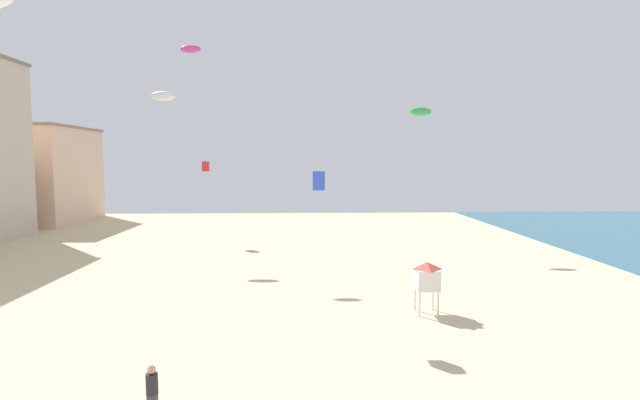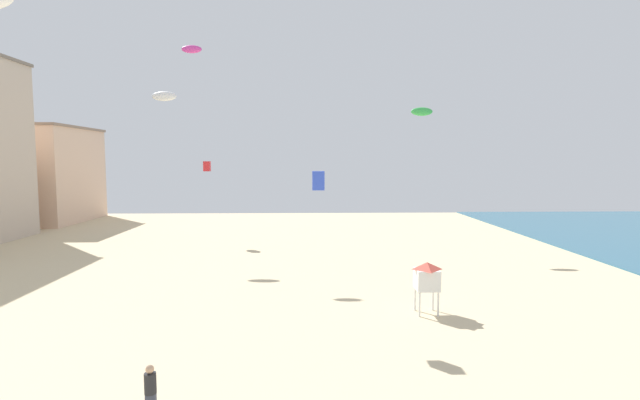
{
  "view_description": "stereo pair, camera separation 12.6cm",
  "coord_description": "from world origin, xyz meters",
  "px_view_note": "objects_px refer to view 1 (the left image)",
  "views": [
    {
      "loc": [
        4.03,
        -4.74,
        7.45
      ],
      "look_at": [
        4.82,
        18.32,
        5.46
      ],
      "focal_mm": 25.46,
      "sensor_mm": 36.0,
      "label": 1
    },
    {
      "loc": [
        4.16,
        -4.74,
        7.45
      ],
      "look_at": [
        4.82,
        18.32,
        5.46
      ],
      "focal_mm": 25.46,
      "sensor_mm": 36.0,
      "label": 2
    }
  ],
  "objects_px": {
    "kite_flyer": "(152,390)",
    "lifeguard_stand": "(427,276)",
    "kite_magenta_parafoil": "(191,49)",
    "kite_red_box": "(206,166)",
    "kite_white_parafoil": "(163,96)",
    "kite_green_parafoil_2": "(421,112)",
    "kite_blue_box_2": "(319,181)"
  },
  "relations": [
    {
      "from": "kite_flyer",
      "to": "lifeguard_stand",
      "type": "xyz_separation_m",
      "value": [
        10.34,
        8.9,
        0.92
      ]
    },
    {
      "from": "kite_magenta_parafoil",
      "to": "kite_flyer",
      "type": "bearing_deg",
      "value": -79.57
    },
    {
      "from": "kite_flyer",
      "to": "kite_magenta_parafoil",
      "type": "xyz_separation_m",
      "value": [
        -4.16,
        22.59,
        14.93
      ]
    },
    {
      "from": "kite_red_box",
      "to": "kite_white_parafoil",
      "type": "relative_size",
      "value": 0.47
    },
    {
      "from": "kite_flyer",
      "to": "kite_green_parafoil_2",
      "type": "bearing_deg",
      "value": 38.61
    },
    {
      "from": "kite_blue_box_2",
      "to": "kite_flyer",
      "type": "bearing_deg",
      "value": -122.71
    },
    {
      "from": "kite_flyer",
      "to": "kite_magenta_parafoil",
      "type": "distance_m",
      "value": 27.39
    },
    {
      "from": "kite_blue_box_2",
      "to": "kite_white_parafoil",
      "type": "distance_m",
      "value": 21.15
    },
    {
      "from": "kite_red_box",
      "to": "kite_green_parafoil_2",
      "type": "relative_size",
      "value": 0.5
    },
    {
      "from": "kite_red_box",
      "to": "kite_green_parafoil_2",
      "type": "bearing_deg",
      "value": -11.06
    },
    {
      "from": "kite_green_parafoil_2",
      "to": "kite_white_parafoil",
      "type": "relative_size",
      "value": 0.94
    },
    {
      "from": "kite_red_box",
      "to": "kite_flyer",
      "type": "bearing_deg",
      "value": -80.93
    },
    {
      "from": "kite_flyer",
      "to": "kite_magenta_parafoil",
      "type": "bearing_deg",
      "value": 77.86
    },
    {
      "from": "lifeguard_stand",
      "to": "kite_red_box",
      "type": "xyz_separation_m",
      "value": [
        -15.05,
        20.63,
        5.13
      ]
    },
    {
      "from": "lifeguard_stand",
      "to": "kite_white_parafoil",
      "type": "bearing_deg",
      "value": 132.91
    },
    {
      "from": "kite_blue_box_2",
      "to": "lifeguard_stand",
      "type": "bearing_deg",
      "value": 11.51
    },
    {
      "from": "kite_green_parafoil_2",
      "to": "kite_red_box",
      "type": "bearing_deg",
      "value": 168.94
    },
    {
      "from": "lifeguard_stand",
      "to": "kite_blue_box_2",
      "type": "distance_m",
      "value": 7.2
    },
    {
      "from": "lifeguard_stand",
      "to": "kite_magenta_parafoil",
      "type": "xyz_separation_m",
      "value": [
        -14.49,
        13.69,
        14.01
      ]
    },
    {
      "from": "kite_blue_box_2",
      "to": "kite_white_parafoil",
      "type": "bearing_deg",
      "value": 125.74
    },
    {
      "from": "kite_flyer",
      "to": "kite_blue_box_2",
      "type": "height_order",
      "value": "kite_blue_box_2"
    },
    {
      "from": "kite_white_parafoil",
      "to": "kite_red_box",
      "type": "bearing_deg",
      "value": 68.13
    },
    {
      "from": "kite_blue_box_2",
      "to": "kite_magenta_parafoil",
      "type": "xyz_separation_m",
      "value": [
        -9.17,
        14.78,
        9.28
      ]
    },
    {
      "from": "lifeguard_stand",
      "to": "kite_green_parafoil_2",
      "type": "relative_size",
      "value": 1.39
    },
    {
      "from": "kite_blue_box_2",
      "to": "kite_white_parafoil",
      "type": "relative_size",
      "value": 0.44
    },
    {
      "from": "kite_green_parafoil_2",
      "to": "kite_white_parafoil",
      "type": "bearing_deg",
      "value": -175.77
    },
    {
      "from": "lifeguard_stand",
      "to": "kite_green_parafoil_2",
      "type": "distance_m",
      "value": 19.92
    },
    {
      "from": "kite_red_box",
      "to": "kite_green_parafoil_2",
      "type": "xyz_separation_m",
      "value": [
        18.92,
        -3.7,
        4.64
      ]
    },
    {
      "from": "kite_flyer",
      "to": "kite_green_parafoil_2",
      "type": "xyz_separation_m",
      "value": [
        14.21,
        25.82,
        10.69
      ]
    },
    {
      "from": "lifeguard_stand",
      "to": "kite_blue_box_2",
      "type": "relative_size",
      "value": 3.0
    },
    {
      "from": "kite_flyer",
      "to": "kite_white_parafoil",
      "type": "bearing_deg",
      "value": 83.14
    },
    {
      "from": "kite_flyer",
      "to": "kite_white_parafoil",
      "type": "xyz_separation_m",
      "value": [
        -6.82,
        24.27,
        11.67
      ]
    }
  ]
}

